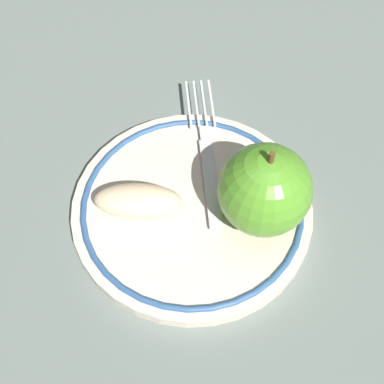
% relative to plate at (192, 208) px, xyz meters
% --- Properties ---
extents(ground_plane, '(2.00, 2.00, 0.00)m').
position_rel_plate_xyz_m(ground_plane, '(-0.02, 0.00, -0.01)').
color(ground_plane, slate).
extents(plate, '(0.22, 0.22, 0.02)m').
position_rel_plate_xyz_m(plate, '(0.00, 0.00, 0.00)').
color(plate, beige).
rests_on(plate, ground_plane).
extents(apple_red_whole, '(0.08, 0.08, 0.09)m').
position_rel_plate_xyz_m(apple_red_whole, '(-0.05, 0.03, 0.05)').
color(apple_red_whole, '#559B29').
rests_on(apple_red_whole, plate).
extents(apple_slice_front, '(0.09, 0.06, 0.03)m').
position_rel_plate_xyz_m(apple_slice_front, '(0.05, -0.01, 0.02)').
color(apple_slice_front, beige).
rests_on(apple_slice_front, plate).
extents(fork, '(0.07, 0.18, 0.00)m').
position_rel_plate_xyz_m(fork, '(-0.03, -0.05, 0.01)').
color(fork, silver).
rests_on(fork, plate).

